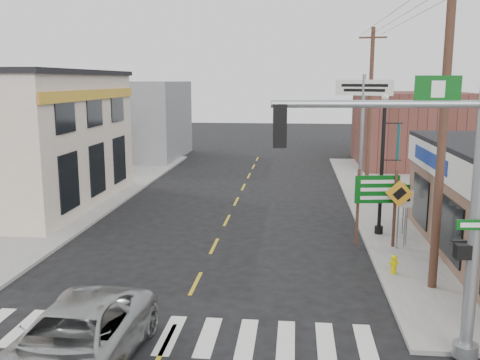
# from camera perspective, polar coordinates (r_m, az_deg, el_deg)

# --- Properties ---
(ground) EXTENTS (140.00, 140.00, 0.00)m
(ground) POSITION_cam_1_polar(r_m,az_deg,el_deg) (14.21, -7.85, -16.78)
(ground) COLOR black
(ground) RESTS_ON ground
(sidewalk_right) EXTENTS (6.00, 38.00, 0.13)m
(sidewalk_right) POSITION_cam_1_polar(r_m,az_deg,el_deg) (26.70, 18.47, -3.93)
(sidewalk_right) COLOR gray
(sidewalk_right) RESTS_ON ground
(sidewalk_left) EXTENTS (6.00, 38.00, 0.13)m
(sidewalk_left) POSITION_cam_1_polar(r_m,az_deg,el_deg) (28.73, -19.27, -2.96)
(sidewalk_left) COLOR gray
(sidewalk_left) RESTS_ON ground
(center_line) EXTENTS (0.12, 56.00, 0.01)m
(center_line) POSITION_cam_1_polar(r_m,az_deg,el_deg) (21.48, -2.77, -7.04)
(center_line) COLOR gold
(center_line) RESTS_ON ground
(crosswalk) EXTENTS (11.00, 2.20, 0.01)m
(crosswalk) POSITION_cam_1_polar(r_m,az_deg,el_deg) (14.55, -7.46, -16.05)
(crosswalk) COLOR silver
(crosswalk) RESTS_ON ground
(bldg_distant_right) EXTENTS (8.00, 10.00, 5.60)m
(bldg_distant_right) POSITION_cam_1_polar(r_m,az_deg,el_deg) (43.31, 17.78, 5.19)
(bldg_distant_right) COLOR brown
(bldg_distant_right) RESTS_ON ground
(bldg_distant_left) EXTENTS (9.00, 10.00, 6.40)m
(bldg_distant_left) POSITION_cam_1_polar(r_m,az_deg,el_deg) (46.55, -11.84, 6.31)
(bldg_distant_left) COLOR gray
(bldg_distant_left) RESTS_ON ground
(suv) EXTENTS (2.68, 5.54, 1.52)m
(suv) POSITION_cam_1_polar(r_m,az_deg,el_deg) (13.00, -17.31, -16.17)
(suv) COLOR #9A9D9E
(suv) RESTS_ON ground
(traffic_signal_pole) EXTENTS (5.12, 0.39, 6.48)m
(traffic_signal_pole) POSITION_cam_1_polar(r_m,az_deg,el_deg) (12.75, 20.77, -1.52)
(traffic_signal_pole) COLOR gray
(traffic_signal_pole) RESTS_ON sidewalk_right
(guide_sign) EXTENTS (1.73, 0.14, 3.03)m
(guide_sign) POSITION_cam_1_polar(r_m,az_deg,el_deg) (21.19, 14.38, -1.82)
(guide_sign) COLOR #4E3124
(guide_sign) RESTS_ON sidewalk_right
(fire_hydrant) EXTENTS (0.20, 0.20, 0.65)m
(fire_hydrant) POSITION_cam_1_polar(r_m,az_deg,el_deg) (18.79, 16.09, -8.55)
(fire_hydrant) COLOR #CEC200
(fire_hydrant) RESTS_ON sidewalk_right
(ped_crossing_sign) EXTENTS (1.04, 0.07, 2.69)m
(ped_crossing_sign) POSITION_cam_1_polar(r_m,az_deg,el_deg) (21.15, 16.61, -2.24)
(ped_crossing_sign) COLOR gray
(ped_crossing_sign) RESTS_ON sidewalk_right
(lamp_post) EXTENTS (0.76, 0.60, 5.84)m
(lamp_post) POSITION_cam_1_polar(r_m,az_deg,el_deg) (22.77, 15.11, 2.68)
(lamp_post) COLOR black
(lamp_post) RESTS_ON sidewalk_right
(dance_center_sign) EXTENTS (3.15, 0.20, 6.70)m
(dance_center_sign) POSITION_cam_1_polar(r_m,az_deg,el_deg) (29.87, 13.00, 7.79)
(dance_center_sign) COLOR gray
(dance_center_sign) RESTS_ON sidewalk_right
(shrub_back) EXTENTS (0.99, 0.99, 0.74)m
(shrub_back) POSITION_cam_1_polar(r_m,az_deg,el_deg) (21.70, 23.74, -6.40)
(shrub_back) COLOR black
(shrub_back) RESTS_ON sidewalk_right
(utility_pole_near) EXTENTS (1.75, 0.26, 10.06)m
(utility_pole_near) POSITION_cam_1_polar(r_m,az_deg,el_deg) (17.02, 20.87, 5.78)
(utility_pole_near) COLOR #44371B
(utility_pole_near) RESTS_ON sidewalk_right
(utility_pole_far) EXTENTS (1.66, 0.25, 9.53)m
(utility_pole_far) POSITION_cam_1_polar(r_m,az_deg,el_deg) (34.10, 13.70, 7.79)
(utility_pole_far) COLOR #43251B
(utility_pole_far) RESTS_ON sidewalk_right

